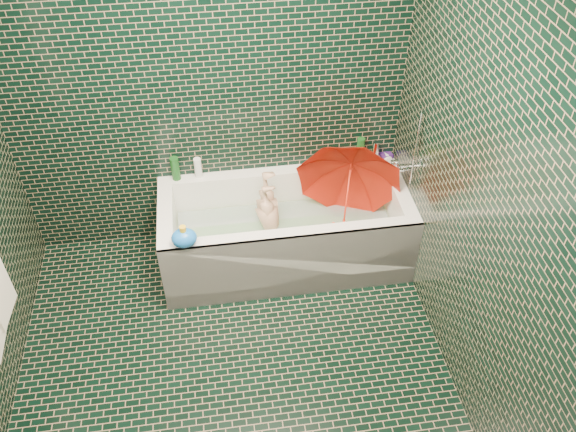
{
  "coord_description": "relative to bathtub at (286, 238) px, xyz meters",
  "views": [
    {
      "loc": [
        0.01,
        -2.05,
        3.21
      ],
      "look_at": [
        0.44,
        0.82,
        0.58
      ],
      "focal_mm": 38.0,
      "sensor_mm": 36.0,
      "label": 1
    }
  ],
  "objects": [
    {
      "name": "floor",
      "position": [
        -0.45,
        -1.01,
        -0.21
      ],
      "size": [
        2.8,
        2.8,
        0.0
      ],
      "primitive_type": "plane",
      "color": "black",
      "rests_on": "ground"
    },
    {
      "name": "bath_mat",
      "position": [
        0.0,
        0.02,
        -0.06
      ],
      "size": [
        1.35,
        0.47,
        0.01
      ],
      "primitive_type": "cube",
      "color": "#57D029",
      "rests_on": "bathtub"
    },
    {
      "name": "bottle_left_short",
      "position": [
        -0.56,
        0.35,
        0.42
      ],
      "size": [
        0.05,
        0.05,
        0.15
      ],
      "primitive_type": "cylinder",
      "rotation": [
        0.0,
        0.0,
        0.02
      ],
      "color": "white",
      "rests_on": "bathtub"
    },
    {
      "name": "bathtub",
      "position": [
        0.0,
        0.0,
        0.0
      ],
      "size": [
        1.7,
        0.75,
        0.55
      ],
      "color": "white",
      "rests_on": "floor"
    },
    {
      "name": "soap_bottle_c",
      "position": [
        0.66,
        0.34,
        0.34
      ],
      "size": [
        0.16,
        0.16,
        0.16
      ],
      "primitive_type": "imported",
      "rotation": [
        0.0,
        0.0,
        -0.26
      ],
      "color": "#144818",
      "rests_on": "bathtub"
    },
    {
      "name": "child",
      "position": [
        -0.1,
        0.04,
        0.1
      ],
      "size": [
        0.83,
        0.45,
        0.22
      ],
      "primitive_type": "imported",
      "rotation": [
        -1.53,
        0.0,
        -1.78
      ],
      "color": "tan",
      "rests_on": "bathtub"
    },
    {
      "name": "faucet",
      "position": [
        0.81,
        0.01,
        0.56
      ],
      "size": [
        0.18,
        0.19,
        0.55
      ],
      "color": "silver",
      "rests_on": "wall_right"
    },
    {
      "name": "wall_right",
      "position": [
        0.85,
        -1.01,
        1.04
      ],
      "size": [
        0.0,
        2.8,
        2.8
      ],
      "primitive_type": "plane",
      "rotation": [
        1.57,
        0.0,
        -1.57
      ],
      "color": "black",
      "rests_on": "floor"
    },
    {
      "name": "water",
      "position": [
        0.0,
        0.02,
        0.09
      ],
      "size": [
        1.48,
        0.53,
        0.0
      ],
      "primitive_type": "cube",
      "color": "silver",
      "rests_on": "bathtub"
    },
    {
      "name": "umbrella",
      "position": [
        0.41,
        -0.03,
        0.37
      ],
      "size": [
        0.97,
        0.97,
        0.83
      ],
      "primitive_type": "imported",
      "rotation": [
        0.22,
        -0.14,
        -0.34
      ],
      "color": "red",
      "rests_on": "bathtub"
    },
    {
      "name": "bottle_left_tall",
      "position": [
        -0.72,
        0.35,
        0.43
      ],
      "size": [
        0.08,
        0.08,
        0.18
      ],
      "primitive_type": "cylinder",
      "rotation": [
        0.0,
        0.0,
        -0.38
      ],
      "color": "#144818",
      "rests_on": "bathtub"
    },
    {
      "name": "bottle_right_tall",
      "position": [
        0.59,
        0.35,
        0.44
      ],
      "size": [
        0.06,
        0.06,
        0.21
      ],
      "primitive_type": "cylinder",
      "rotation": [
        0.0,
        0.0,
        0.05
      ],
      "color": "#144818",
      "rests_on": "bathtub"
    },
    {
      "name": "soap_bottle_b",
      "position": [
        0.8,
        0.34,
        0.34
      ],
      "size": [
        0.1,
        0.1,
        0.19
      ],
      "primitive_type": "imported",
      "rotation": [
        0.0,
        0.0,
        0.25
      ],
      "color": "#431D6F",
      "rests_on": "bathtub"
    },
    {
      "name": "bath_toy",
      "position": [
        -0.67,
        -0.32,
        0.41
      ],
      "size": [
        0.17,
        0.14,
        0.16
      ],
      "rotation": [
        0.0,
        0.0,
        0.09
      ],
      "color": "blue",
      "rests_on": "bathtub"
    },
    {
      "name": "wall_back",
      "position": [
        -0.45,
        0.39,
        1.04
      ],
      "size": [
        2.8,
        0.0,
        2.8
      ],
      "primitive_type": "plane",
      "rotation": [
        1.57,
        0.0,
        0.0
      ],
      "color": "black",
      "rests_on": "floor"
    },
    {
      "name": "rubber_duck",
      "position": [
        0.56,
        0.33,
        0.38
      ],
      "size": [
        0.1,
        0.07,
        0.08
      ],
      "rotation": [
        0.0,
        0.0,
        -0.1
      ],
      "color": "yellow",
      "rests_on": "bathtub"
    },
    {
      "name": "bottle_right_pump",
      "position": [
        0.7,
        0.34,
        0.43
      ],
      "size": [
        0.05,
        0.05,
        0.17
      ],
      "primitive_type": "cylinder",
      "rotation": [
        0.0,
        0.0,
        0.03
      ],
      "color": "silver",
      "rests_on": "bathtub"
    },
    {
      "name": "soap_bottle_a",
      "position": [
        0.8,
        0.32,
        0.34
      ],
      "size": [
        0.11,
        0.11,
        0.23
      ],
      "primitive_type": "imported",
      "rotation": [
        0.0,
        0.0,
        0.31
      ],
      "color": "white",
      "rests_on": "bathtub"
    }
  ]
}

